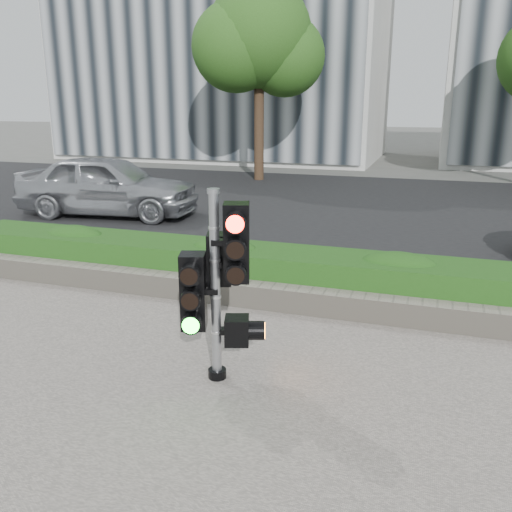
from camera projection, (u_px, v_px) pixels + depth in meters
name	position (u px, v px, depth m)	size (l,w,h in m)	color
ground	(241.00, 371.00, 6.09)	(120.00, 120.00, 0.00)	#51514C
road	(362.00, 208.00, 15.21)	(60.00, 13.00, 0.02)	black
curb	(305.00, 281.00, 8.95)	(60.00, 0.25, 0.12)	gray
stone_wall	(286.00, 298.00, 7.77)	(12.00, 0.32, 0.34)	gray
hedge	(297.00, 274.00, 8.32)	(12.00, 1.00, 0.68)	#307624
building_left	(227.00, 7.00, 27.71)	(16.00, 9.00, 15.00)	#B7B7B2
tree_left	(259.00, 39.00, 19.34)	(4.61, 4.03, 7.34)	black
traffic_signal	(218.00, 277.00, 5.61)	(0.75, 0.64, 2.07)	black
car_silver	(108.00, 185.00, 14.03)	(1.87, 4.66, 1.59)	#A8AAAF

